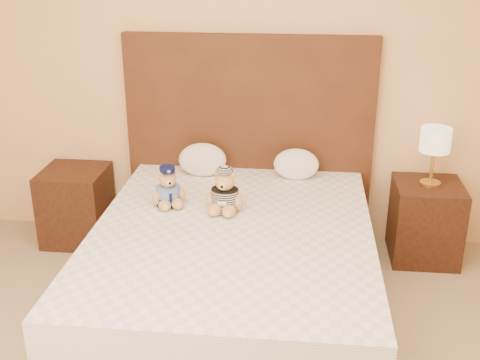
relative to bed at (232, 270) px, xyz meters
name	(u,v)px	position (x,y,z in m)	size (l,w,h in m)	color
room_walls	(207,20)	(0.00, -0.74, 1.53)	(4.04, 4.52, 2.72)	#EEBE81
bed	(232,270)	(0.00, 0.00, 0.00)	(1.60, 2.00, 0.55)	white
headboard	(249,141)	(0.00, 1.01, 0.47)	(1.75, 0.08, 1.50)	#4A2816
nightstand_left	(77,205)	(-1.25, 0.80, 0.00)	(0.45, 0.45, 0.55)	#3D1F13
nightstand_right	(425,221)	(1.25, 0.80, 0.00)	(0.45, 0.45, 0.55)	#3D1F13
lamp	(435,143)	(1.25, 0.80, 0.57)	(0.20, 0.20, 0.40)	gold
teddy_police	(168,186)	(-0.43, 0.28, 0.40)	(0.22, 0.21, 0.25)	#AD8143
teddy_prisoner	(225,191)	(-0.07, 0.23, 0.41)	(0.24, 0.23, 0.27)	#AD8143
pillow_left	(202,158)	(-0.31, 0.83, 0.39)	(0.34, 0.22, 0.24)	white
pillow_right	(296,163)	(0.35, 0.83, 0.38)	(0.31, 0.20, 0.22)	white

